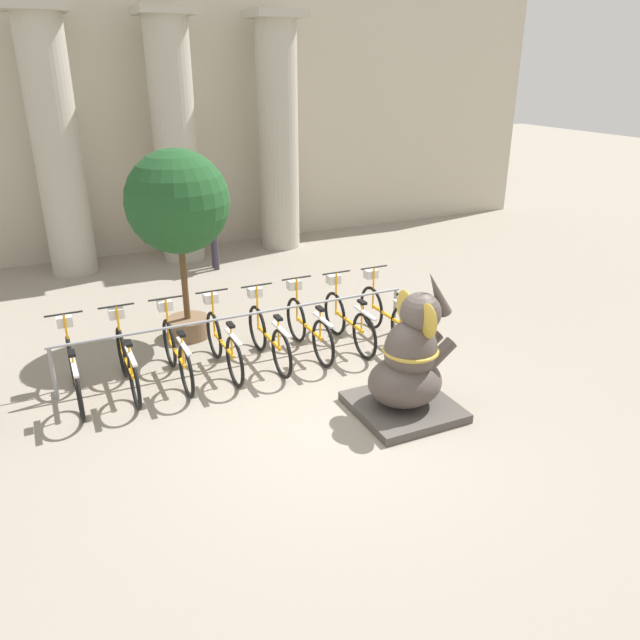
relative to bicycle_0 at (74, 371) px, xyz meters
name	(u,v)px	position (x,y,z in m)	size (l,w,h in m)	color
ground_plane	(332,416)	(2.86, -1.81, -0.42)	(60.00, 60.00, 0.00)	gray
building_facade	(163,117)	(2.86, 6.79, 2.58)	(20.00, 0.20, 6.00)	#BCB29E
column_left	(56,145)	(0.51, 5.79, 2.20)	(1.14, 1.14, 5.16)	#ADA899
column_middle	(175,139)	(2.86, 5.79, 2.20)	(1.14, 1.14, 5.16)	#ADA899
column_right	(278,134)	(5.21, 5.79, 2.20)	(1.14, 1.14, 5.16)	#ADA899
bike_rack	(242,323)	(2.36, 0.14, 0.21)	(5.32, 0.05, 0.77)	gray
bicycle_0	(74,371)	(0.00, 0.00, 0.00)	(0.48, 1.71, 1.09)	black
bicycle_1	(127,361)	(0.67, 0.00, 0.00)	(0.48, 1.71, 1.09)	black
bicycle_2	(177,352)	(1.35, 0.02, 0.00)	(0.48, 1.71, 1.09)	black
bicycle_3	(223,343)	(2.02, 0.02, 0.00)	(0.48, 1.71, 1.09)	black
bicycle_4	(268,336)	(2.69, -0.01, 0.00)	(0.48, 1.71, 1.09)	black
bicycle_5	(308,327)	(3.37, 0.05, 0.00)	(0.48, 1.71, 1.09)	black
bicycle_6	(348,320)	(4.04, 0.02, 0.00)	(0.48, 1.71, 1.09)	black
bicycle_7	(386,313)	(4.72, 0.00, 0.00)	(0.48, 1.71, 1.09)	black
elephant_statue	(409,366)	(3.80, -2.08, 0.21)	(1.25, 1.25, 1.87)	#4C4742
person_pedestrian	(213,224)	(3.28, 4.73, 0.55)	(0.22, 0.47, 1.64)	#383342
potted_tree	(178,207)	(1.85, 1.43, 1.70)	(1.57, 1.57, 2.99)	brown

